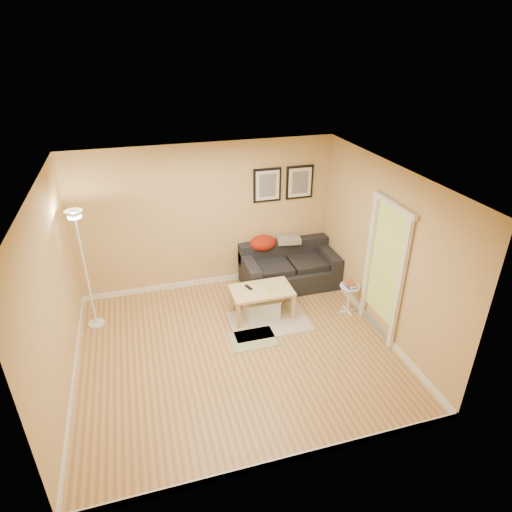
# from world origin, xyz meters

# --- Properties ---
(floor) EXTENTS (4.50, 4.50, 0.00)m
(floor) POSITION_xyz_m (0.00, 0.00, 0.00)
(floor) COLOR tan
(floor) RESTS_ON ground
(ceiling) EXTENTS (4.50, 4.50, 0.00)m
(ceiling) POSITION_xyz_m (0.00, 0.00, 2.60)
(ceiling) COLOR white
(ceiling) RESTS_ON wall_back
(wall_back) EXTENTS (4.50, 0.00, 4.50)m
(wall_back) POSITION_xyz_m (0.00, 2.00, 1.30)
(wall_back) COLOR #DEB772
(wall_back) RESTS_ON ground
(wall_front) EXTENTS (4.50, 0.00, 4.50)m
(wall_front) POSITION_xyz_m (0.00, -2.00, 1.30)
(wall_front) COLOR #DEB772
(wall_front) RESTS_ON ground
(wall_left) EXTENTS (0.00, 4.00, 4.00)m
(wall_left) POSITION_xyz_m (-2.25, 0.00, 1.30)
(wall_left) COLOR #DEB772
(wall_left) RESTS_ON ground
(wall_right) EXTENTS (0.00, 4.00, 4.00)m
(wall_right) POSITION_xyz_m (2.25, 0.00, 1.30)
(wall_right) COLOR #DEB772
(wall_right) RESTS_ON ground
(baseboard_back) EXTENTS (4.50, 0.02, 0.10)m
(baseboard_back) POSITION_xyz_m (0.00, 1.99, 0.05)
(baseboard_back) COLOR white
(baseboard_back) RESTS_ON ground
(baseboard_front) EXTENTS (4.50, 0.02, 0.10)m
(baseboard_front) POSITION_xyz_m (0.00, -1.99, 0.05)
(baseboard_front) COLOR white
(baseboard_front) RESTS_ON ground
(baseboard_left) EXTENTS (0.02, 4.00, 0.10)m
(baseboard_left) POSITION_xyz_m (-2.24, 0.00, 0.05)
(baseboard_left) COLOR white
(baseboard_left) RESTS_ON ground
(baseboard_right) EXTENTS (0.02, 4.00, 0.10)m
(baseboard_right) POSITION_xyz_m (2.24, 0.00, 0.05)
(baseboard_right) COLOR white
(baseboard_right) RESTS_ON ground
(sofa) EXTENTS (1.70, 0.90, 0.75)m
(sofa) POSITION_xyz_m (1.38, 1.53, 0.38)
(sofa) COLOR black
(sofa) RESTS_ON ground
(red_throw) EXTENTS (0.48, 0.36, 0.28)m
(red_throw) POSITION_xyz_m (0.96, 1.82, 0.77)
(red_throw) COLOR #9B2C0E
(red_throw) RESTS_ON sofa
(plaid_throw) EXTENTS (0.45, 0.32, 0.10)m
(plaid_throw) POSITION_xyz_m (1.45, 1.80, 0.78)
(plaid_throw) COLOR tan
(plaid_throw) RESTS_ON sofa
(framed_print_left) EXTENTS (0.50, 0.04, 0.60)m
(framed_print_left) POSITION_xyz_m (1.08, 1.98, 1.80)
(framed_print_left) COLOR black
(framed_print_left) RESTS_ON wall_back
(framed_print_right) EXTENTS (0.50, 0.04, 0.60)m
(framed_print_right) POSITION_xyz_m (1.68, 1.98, 1.80)
(framed_print_right) COLOR black
(framed_print_right) RESTS_ON wall_back
(area_rug) EXTENTS (1.25, 0.85, 0.01)m
(area_rug) POSITION_xyz_m (0.67, 0.53, 0.01)
(area_rug) COLOR #C6B39D
(area_rug) RESTS_ON ground
(green_runner) EXTENTS (0.70, 0.50, 0.01)m
(green_runner) POSITION_xyz_m (0.29, 0.16, 0.01)
(green_runner) COLOR #668C4C
(green_runner) RESTS_ON ground
(coffee_table) EXTENTS (1.14, 0.92, 0.49)m
(coffee_table) POSITION_xyz_m (0.61, 0.75, 0.25)
(coffee_table) COLOR beige
(coffee_table) RESTS_ON ground
(remote_control) EXTENTS (0.10, 0.17, 0.02)m
(remote_control) POSITION_xyz_m (0.42, 0.84, 0.50)
(remote_control) COLOR black
(remote_control) RESTS_ON coffee_table
(tape_roll) EXTENTS (0.07, 0.07, 0.03)m
(tape_roll) POSITION_xyz_m (0.75, 0.68, 0.51)
(tape_roll) COLOR yellow
(tape_roll) RESTS_ON coffee_table
(storage_bin) EXTENTS (0.56, 0.41, 0.34)m
(storage_bin) POSITION_xyz_m (0.60, 0.71, 0.17)
(storage_bin) COLOR white
(storage_bin) RESTS_ON ground
(side_table) EXTENTS (0.33, 0.33, 0.50)m
(side_table) POSITION_xyz_m (2.02, 0.43, 0.25)
(side_table) COLOR white
(side_table) RESTS_ON ground
(book_stack) EXTENTS (0.19, 0.24, 0.07)m
(book_stack) POSITION_xyz_m (2.02, 0.43, 0.54)
(book_stack) COLOR #3739A7
(book_stack) RESTS_ON side_table
(floor_lamp) EXTENTS (0.25, 0.25, 1.96)m
(floor_lamp) POSITION_xyz_m (-2.00, 1.23, 0.92)
(floor_lamp) COLOR white
(floor_lamp) RESTS_ON ground
(doorway) EXTENTS (0.12, 1.01, 2.13)m
(doorway) POSITION_xyz_m (2.20, -0.15, 1.02)
(doorway) COLOR white
(doorway) RESTS_ON ground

